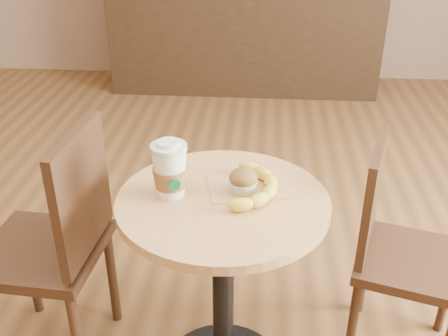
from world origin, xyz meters
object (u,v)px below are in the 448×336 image
at_px(chair_left, 57,241).
at_px(banana, 257,186).
at_px(chair_right, 396,247).
at_px(muffin, 243,181).
at_px(cafe_table, 223,263).
at_px(coffee_cup, 170,172).

relative_size(chair_left, banana, 3.08).
distance_m(chair_right, muffin, 0.65).
height_order(cafe_table, muffin, muffin).
xyz_separation_m(chair_right, coffee_cup, (-0.74, -0.19, 0.37)).
height_order(chair_left, banana, chair_left).
height_order(chair_right, banana, chair_right).
distance_m(chair_right, banana, 0.60).
xyz_separation_m(cafe_table, chair_left, (-0.57, 0.08, -0.01)).
bearing_deg(chair_left, coffee_cup, 83.97).
bearing_deg(coffee_cup, cafe_table, -25.30).
distance_m(cafe_table, banana, 0.29).
bearing_deg(chair_right, cafe_table, 124.73).
distance_m(cafe_table, muffin, 0.29).
bearing_deg(chair_right, chair_left, 112.12).
height_order(cafe_table, coffee_cup, coffee_cup).
xyz_separation_m(chair_left, coffee_cup, (0.42, -0.07, 0.33)).
bearing_deg(muffin, chair_right, 16.90).
xyz_separation_m(cafe_table, muffin, (0.06, 0.03, 0.28)).
relative_size(cafe_table, muffin, 8.63).
bearing_deg(chair_right, coffee_cup, 120.67).
xyz_separation_m(cafe_table, coffee_cup, (-0.16, 0.01, 0.32)).
xyz_separation_m(muffin, banana, (0.04, 0.01, -0.02)).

